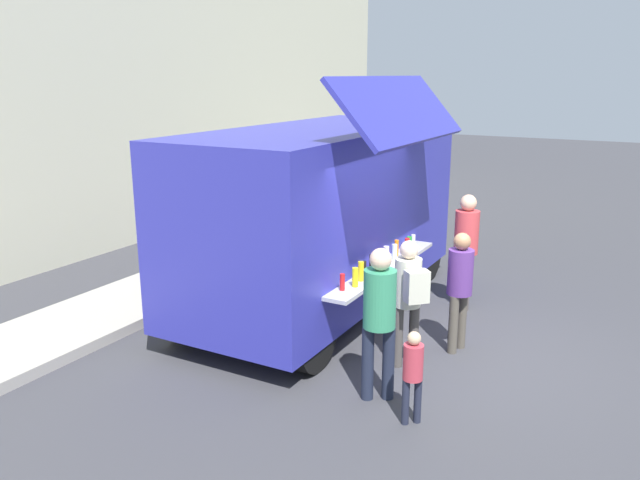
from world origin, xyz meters
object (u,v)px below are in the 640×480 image
Objects in this scene: customer_extra_browsing at (466,241)px; customer_rear_waiting at (379,311)px; trash_bin at (323,213)px; child_near_queue at (413,369)px; food_truck_main at (324,211)px; customer_front_ordering at (460,281)px; customer_mid_with_backpack at (409,291)px.

customer_rear_waiting is at bearing 62.57° from customer_extra_browsing.
child_near_queue is (-6.84, -4.78, 0.18)m from trash_bin.
child_near_queue is (-2.60, -2.46, -0.91)m from food_truck_main.
customer_rear_waiting is (-1.68, 0.39, 0.09)m from customer_front_ordering.
customer_mid_with_backpack is 0.90× the size of customer_extra_browsing.
customer_front_ordering reaches higher than trash_bin.
food_truck_main is 3.39× the size of customer_mid_with_backpack.
customer_mid_with_backpack is at bearing -125.47° from food_truck_main.
customer_front_ordering is (-4.85, -4.65, 0.52)m from trash_bin.
customer_mid_with_backpack is 0.91m from customer_rear_waiting.
trash_bin is 8.35m from child_near_queue.
customer_rear_waiting is (-6.53, -4.26, 0.61)m from trash_bin.
customer_extra_browsing is (1.58, 0.38, 0.12)m from customer_front_ordering.
customer_mid_with_backpack is (-5.62, -4.25, 0.56)m from trash_bin.
customer_extra_browsing is at bearing -127.44° from trash_bin.
customer_front_ordering is at bearing -72.67° from customer_mid_with_backpack.
trash_bin is at bearing -8.69° from child_near_queue.
customer_mid_with_backpack is at bearing -31.08° from customer_rear_waiting.
food_truck_main is at bearing 9.02° from customer_mid_with_backpack.
customer_front_ordering is at bearing -39.96° from child_near_queue.
customer_rear_waiting is at bearing 135.38° from customer_mid_with_backpack.
food_truck_main is 4.95m from trash_bin.
customer_extra_browsing is (-3.27, -4.27, 0.64)m from trash_bin.
trash_bin is at bearing -33.58° from customer_front_ordering.
customer_extra_browsing is 3.64m from child_near_queue.
child_near_queue is at bearing 70.86° from customer_extra_browsing.
food_truck_main is 2.22m from customer_extra_browsing.
food_truck_main reaches higher than customer_mid_with_backpack.
customer_extra_browsing reaches higher than child_near_queue.
customer_rear_waiting reaches higher than trash_bin.
customer_extra_browsing is at bearing -45.65° from customer_mid_with_backpack.
customer_extra_browsing is at bearing -31.82° from customer_rear_waiting.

